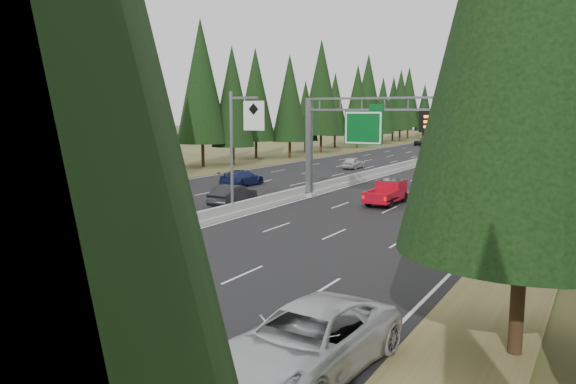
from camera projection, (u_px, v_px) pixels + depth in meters
name	position (u px, v px, depth m)	size (l,w,h in m)	color
road	(447.00, 157.00, 83.63)	(32.00, 260.00, 0.08)	black
shoulder_left	(338.00, 153.00, 92.40)	(3.60, 260.00, 0.06)	#43431F
median_barrier	(447.00, 155.00, 83.58)	(0.70, 260.00, 0.85)	gray
sign_gantry	(415.00, 134.00, 39.76)	(16.75, 0.98, 7.80)	slate
hov_sign_pole	(239.00, 145.00, 35.43)	(2.80, 0.50, 8.00)	slate
tree_row_left	(306.00, 95.00, 90.08)	(12.40, 243.06, 19.00)	black
silver_minivan	(308.00, 341.00, 14.55)	(2.91, 6.31, 1.75)	silver
red_pickup	(389.00, 191.00, 41.42)	(1.89, 5.29, 1.72)	black
car_ahead_green	(435.00, 166.00, 63.32)	(1.51, 3.75, 1.28)	#176524
car_ahead_dkred	(553.00, 157.00, 74.02)	(1.48, 4.25, 1.40)	#530B13
car_ahead_dkgrey	(541.00, 153.00, 82.56)	(1.97, 4.84, 1.40)	black
car_ahead_white	(508.00, 139.00, 122.90)	(2.27, 4.92, 1.37)	beige
car_ahead_far	(535.00, 138.00, 124.57)	(1.77, 4.40, 1.50)	black
car_onc_near	(233.00, 195.00, 40.64)	(1.59, 4.57, 1.50)	black
car_onc_blue	(242.00, 178.00, 51.24)	(2.05, 5.04, 1.46)	navy
car_onc_white	(354.00, 163.00, 66.65)	(1.63, 4.04, 1.38)	#BDBDBD
car_onc_far	(423.00, 142.00, 110.78)	(2.21, 4.79, 1.33)	black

